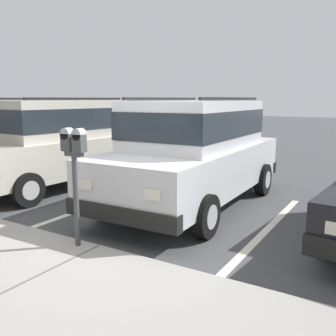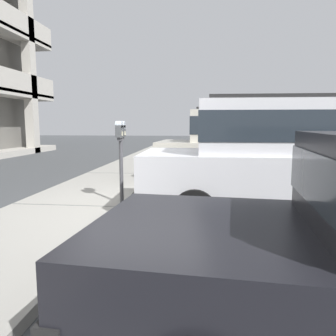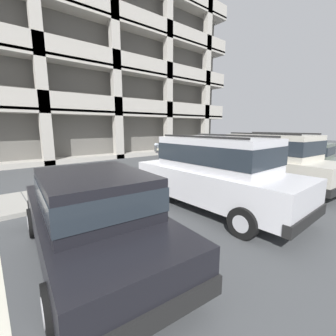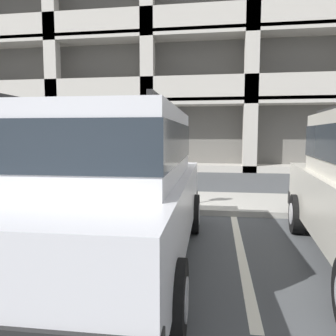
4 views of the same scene
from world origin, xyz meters
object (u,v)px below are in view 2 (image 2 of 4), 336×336
at_px(dark_hatchback, 246,143).
at_px(blue_coupe, 232,146).
at_px(silver_suv, 284,155).
at_px(parking_meter_near, 121,143).

bearing_deg(dark_hatchback, blue_coupe, 5.97).
height_order(silver_suv, dark_hatchback, same).
height_order(silver_suv, blue_coupe, silver_suv).
xyz_separation_m(dark_hatchback, parking_meter_near, (-3.16, 2.65, 0.17)).
bearing_deg(blue_coupe, dark_hatchback, 177.51).
bearing_deg(blue_coupe, silver_suv, 178.38).
bearing_deg(parking_meter_near, dark_hatchback, -39.97).
height_order(dark_hatchback, blue_coupe, dark_hatchback).
distance_m(dark_hatchback, parking_meter_near, 4.13).
bearing_deg(dark_hatchback, parking_meter_near, 144.25).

